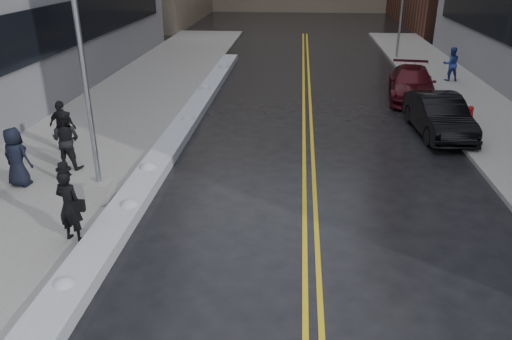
% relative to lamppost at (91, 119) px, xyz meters
% --- Properties ---
extents(ground, '(160.00, 160.00, 0.00)m').
position_rel_lamppost_xyz_m(ground, '(3.30, -2.00, -2.53)').
color(ground, black).
rests_on(ground, ground).
extents(sidewalk_west, '(5.50, 50.00, 0.15)m').
position_rel_lamppost_xyz_m(sidewalk_west, '(-2.45, 8.00, -2.46)').
color(sidewalk_west, gray).
rests_on(sidewalk_west, ground).
extents(sidewalk_east, '(4.00, 50.00, 0.15)m').
position_rel_lamppost_xyz_m(sidewalk_east, '(13.30, 8.00, -2.46)').
color(sidewalk_east, gray).
rests_on(sidewalk_east, ground).
extents(lane_line_left, '(0.12, 50.00, 0.01)m').
position_rel_lamppost_xyz_m(lane_line_left, '(5.65, 8.00, -2.53)').
color(lane_line_left, gold).
rests_on(lane_line_left, ground).
extents(lane_line_right, '(0.12, 50.00, 0.01)m').
position_rel_lamppost_xyz_m(lane_line_right, '(5.95, 8.00, -2.53)').
color(lane_line_right, gold).
rests_on(lane_line_right, ground).
extents(snow_ridge, '(0.90, 30.00, 0.34)m').
position_rel_lamppost_xyz_m(snow_ridge, '(0.85, 6.00, -2.36)').
color(snow_ridge, '#B8BAC1').
rests_on(snow_ridge, ground).
extents(lamppost, '(0.65, 0.65, 7.62)m').
position_rel_lamppost_xyz_m(lamppost, '(0.00, 0.00, 0.00)').
color(lamppost, gray).
rests_on(lamppost, sidewalk_west).
extents(fire_hydrant, '(0.26, 0.26, 0.73)m').
position_rel_lamppost_xyz_m(fire_hydrant, '(12.30, 8.00, -1.98)').
color(fire_hydrant, maroon).
rests_on(fire_hydrant, sidewalk_east).
extents(traffic_signal, '(0.16, 0.20, 6.00)m').
position_rel_lamppost_xyz_m(traffic_signal, '(11.80, 22.00, 0.87)').
color(traffic_signal, gray).
rests_on(traffic_signal, sidewalk_east).
extents(pedestrian_fedora, '(0.75, 0.59, 1.83)m').
position_rel_lamppost_xyz_m(pedestrian_fedora, '(0.10, -2.02, -1.47)').
color(pedestrian_fedora, black).
rests_on(pedestrian_fedora, sidewalk_west).
extents(pedestrian_b, '(1.01, 0.83, 1.91)m').
position_rel_lamppost_xyz_m(pedestrian_b, '(-1.87, 2.20, -1.43)').
color(pedestrian_b, black).
rests_on(pedestrian_b, sidewalk_west).
extents(pedestrian_c, '(0.98, 0.75, 1.79)m').
position_rel_lamppost_xyz_m(pedestrian_c, '(-2.76, 0.81, -1.49)').
color(pedestrian_c, black).
rests_on(pedestrian_c, sidewalk_west).
extents(pedestrian_d, '(1.13, 0.70, 1.80)m').
position_rel_lamppost_xyz_m(pedestrian_d, '(-2.63, 3.62, -1.48)').
color(pedestrian_d, black).
rests_on(pedestrian_d, sidewalk_west).
extents(pedestrian_east, '(0.93, 0.76, 1.78)m').
position_rel_lamppost_xyz_m(pedestrian_east, '(13.49, 15.55, -1.49)').
color(pedestrian_east, navy).
rests_on(pedestrian_east, sidewalk_east).
extents(car_black, '(1.94, 4.75, 1.53)m').
position_rel_lamppost_xyz_m(car_black, '(10.80, 6.96, -1.77)').
color(car_black, black).
rests_on(car_black, ground).
extents(car_maroon, '(2.73, 5.31, 1.48)m').
position_rel_lamppost_xyz_m(car_maroon, '(10.80, 12.13, -1.80)').
color(car_maroon, '#3D0911').
rests_on(car_maroon, ground).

